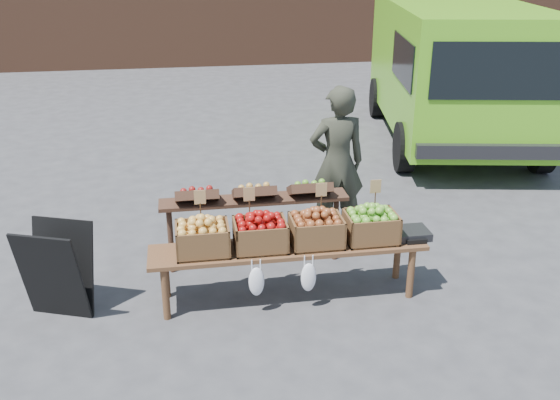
{
  "coord_description": "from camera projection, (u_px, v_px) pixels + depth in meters",
  "views": [
    {
      "loc": [
        -1.09,
        -5.15,
        3.3
      ],
      "look_at": [
        -0.12,
        0.7,
        0.85
      ],
      "focal_mm": 40.0,
      "sensor_mm": 36.0,
      "label": 1
    }
  ],
  "objects": [
    {
      "name": "back_table",
      "position": [
        255.0,
        222.0,
        6.7
      ],
      "size": [
        2.1,
        0.44,
        1.04
      ],
      "primitive_type": null,
      "color": "#3D2519",
      "rests_on": "ground"
    },
    {
      "name": "ground",
      "position": [
        304.0,
        306.0,
        6.12
      ],
      "size": [
        80.0,
        80.0,
        0.0
      ],
      "primitive_type": "plane",
      "color": "#3F3F42"
    },
    {
      "name": "crate_golden_apples",
      "position": [
        203.0,
        239.0,
        5.88
      ],
      "size": [
        0.5,
        0.4,
        0.28
      ],
      "primitive_type": null,
      "color": "gold",
      "rests_on": "display_bench"
    },
    {
      "name": "display_bench",
      "position": [
        288.0,
        272.0,
        6.17
      ],
      "size": [
        2.7,
        0.56,
        0.57
      ],
      "primitive_type": null,
      "color": "brown",
      "rests_on": "ground"
    },
    {
      "name": "crate_russet_pears",
      "position": [
        260.0,
        235.0,
        5.97
      ],
      "size": [
        0.5,
        0.4,
        0.28
      ],
      "primitive_type": null,
      "color": "maroon",
      "rests_on": "display_bench"
    },
    {
      "name": "crate_green_apples",
      "position": [
        371.0,
        227.0,
        6.13
      ],
      "size": [
        0.5,
        0.4,
        0.28
      ],
      "primitive_type": null,
      "color": "#408422",
      "rests_on": "display_bench"
    },
    {
      "name": "crate_red_apples",
      "position": [
        316.0,
        231.0,
        6.05
      ],
      "size": [
        0.5,
        0.4,
        0.28
      ],
      "primitive_type": null,
      "color": "brown",
      "rests_on": "display_bench"
    },
    {
      "name": "vendor",
      "position": [
        337.0,
        163.0,
        7.29
      ],
      "size": [
        0.68,
        0.46,
        1.83
      ],
      "primitive_type": "imported",
      "rotation": [
        0.0,
        0.0,
        3.18
      ],
      "color": "#2E3024",
      "rests_on": "ground"
    },
    {
      "name": "delivery_van",
      "position": [
        453.0,
        74.0,
        10.81
      ],
      "size": [
        3.37,
        5.67,
        2.38
      ],
      "primitive_type": null,
      "rotation": [
        0.0,
        0.0,
        -0.18
      ],
      "color": "#5DB81C",
      "rests_on": "ground"
    },
    {
      "name": "chalkboard_sign",
      "position": [
        57.0,
        271.0,
        5.81
      ],
      "size": [
        0.69,
        0.54,
        0.93
      ],
      "primitive_type": null,
      "rotation": [
        0.0,
        0.0,
        -0.37
      ],
      "color": "black",
      "rests_on": "ground"
    },
    {
      "name": "weighing_scale",
      "position": [
        411.0,
        233.0,
        6.23
      ],
      "size": [
        0.34,
        0.3,
        0.08
      ],
      "primitive_type": "cube",
      "color": "black",
      "rests_on": "display_bench"
    }
  ]
}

